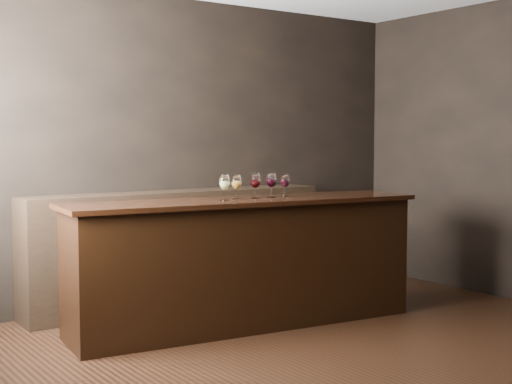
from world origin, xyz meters
TOP-DOWN VIEW (x-y plane):
  - ground at (0.00, 0.00)m, footprint 5.00×5.00m
  - room_shell at (-0.23, 0.11)m, footprint 5.02×4.52m
  - bar_counter at (-0.08, 1.05)m, footprint 2.87×0.93m
  - bar_top at (-0.08, 1.05)m, footprint 2.97×1.01m
  - back_bar_shelf at (-0.14, 2.03)m, footprint 2.87×0.40m
  - glass_white at (-0.28, 1.04)m, footprint 0.09×0.09m
  - glass_amber at (-0.14, 1.08)m, footprint 0.08×0.08m
  - glass_red_a at (0.03, 1.06)m, footprint 0.09×0.09m
  - glass_red_b at (0.17, 1.05)m, footprint 0.09×0.09m
  - glass_red_c at (0.35, 1.09)m, footprint 0.08×0.08m

SIDE VIEW (x-z plane):
  - ground at x=0.00m, z-range 0.00..0.00m
  - bar_counter at x=-0.08m, z-range 0.00..0.99m
  - back_bar_shelf at x=-0.14m, z-range 0.00..1.03m
  - bar_top at x=-0.08m, z-range 0.99..1.02m
  - glass_red_c at x=0.35m, z-range 1.06..1.24m
  - glass_amber at x=-0.14m, z-range 1.06..1.25m
  - glass_white at x=-0.28m, z-range 1.06..1.26m
  - glass_red_a at x=0.03m, z-range 1.06..1.26m
  - glass_red_b at x=0.17m, z-range 1.06..1.27m
  - room_shell at x=-0.23m, z-range 0.40..3.21m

